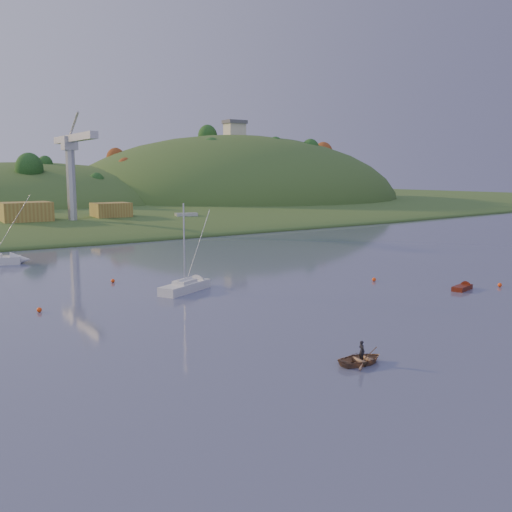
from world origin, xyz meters
TOP-DOWN VIEW (x-y plane):
  - shore_slope at (0.00, 165.00)m, footprint 640.00×150.00m
  - hill_center at (10.00, 210.00)m, footprint 140.00×120.00m
  - hill_right at (95.00, 195.00)m, footprint 150.00×130.00m
  - hilltop_house at (95.00, 195.00)m, footprint 9.00×7.00m
  - hillside_trees at (0.00, 185.00)m, footprint 280.00×50.00m
  - wharf at (5.00, 122.00)m, footprint 42.00×16.00m
  - shed_west at (-8.00, 123.00)m, footprint 11.00×8.00m
  - shed_east at (13.00, 124.00)m, footprint 9.00×7.00m
  - dock_crane at (2.00, 118.39)m, footprint 3.20×28.00m
  - sailboat_near at (-8.09, 41.75)m, footprint 7.75×5.43m
  - canoe at (-9.21, 11.25)m, footprint 3.81×2.84m
  - paddler at (-9.21, 11.25)m, footprint 0.40×0.58m
  - red_tender at (20.68, 24.07)m, footprint 4.12×2.27m
  - work_vessel at (31.39, 118.00)m, footprint 14.12×7.81m
  - buoy_0 at (25.41, 22.44)m, footprint 0.50×0.50m
  - buoy_1 at (15.24, 33.79)m, footprint 0.50×0.50m
  - buoy_2 at (-24.92, 40.99)m, footprint 0.50×0.50m
  - buoy_3 at (-13.19, 51.95)m, footprint 0.50×0.50m

SIDE VIEW (x-z plane):
  - shore_slope at x=0.00m, z-range -3.50..3.50m
  - hill_center at x=10.00m, z-range -18.00..18.00m
  - hill_right at x=95.00m, z-range -30.00..30.00m
  - hillside_trees at x=0.00m, z-range -16.00..16.00m
  - buoy_0 at x=25.41m, z-range 0.00..0.50m
  - buoy_1 at x=15.24m, z-range 0.00..0.50m
  - buoy_2 at x=-24.92m, z-range 0.00..0.50m
  - buoy_3 at x=-13.19m, z-range 0.00..0.50m
  - red_tender at x=20.68m, z-range -0.39..0.94m
  - canoe at x=-9.21m, z-range 0.00..0.76m
  - sailboat_near at x=-8.09m, z-range -4.54..5.93m
  - paddler at x=-9.21m, z-range 0.00..1.53m
  - wharf at x=5.00m, z-range 0.00..2.40m
  - work_vessel at x=31.39m, z-range -0.49..2.94m
  - shed_east at x=13.00m, z-range 2.40..6.40m
  - shed_west at x=-8.00m, z-range 2.40..7.20m
  - dock_crane at x=2.00m, z-range 7.02..27.32m
  - hilltop_house at x=95.00m, z-range 30.18..36.63m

